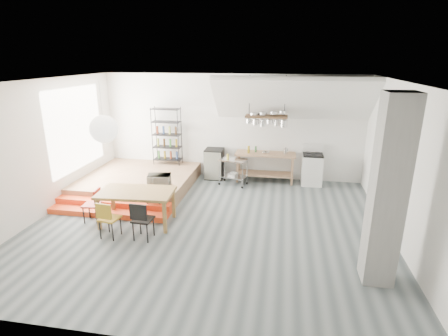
% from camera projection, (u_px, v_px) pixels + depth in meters
% --- Properties ---
extents(floor, '(8.00, 8.00, 0.00)m').
position_uv_depth(floor, '(208.00, 225.00, 8.02)').
color(floor, '#4D5659').
rests_on(floor, ground).
extents(wall_back, '(8.00, 0.04, 3.20)m').
position_uv_depth(wall_back, '(231.00, 127.00, 10.82)').
color(wall_back, silver).
rests_on(wall_back, ground).
extents(wall_left, '(0.04, 7.00, 3.20)m').
position_uv_depth(wall_left, '(40.00, 150.00, 8.18)').
color(wall_left, silver).
rests_on(wall_left, ground).
extents(wall_right, '(0.04, 7.00, 3.20)m').
position_uv_depth(wall_right, '(405.00, 167.00, 6.88)').
color(wall_right, silver).
rests_on(wall_right, ground).
extents(ceiling, '(8.00, 7.00, 0.02)m').
position_uv_depth(ceiling, '(206.00, 82.00, 7.04)').
color(ceiling, white).
rests_on(ceiling, wall_back).
extents(slope_ceiling, '(4.40, 1.44, 1.32)m').
position_uv_depth(slope_ceiling, '(292.00, 99.00, 9.67)').
color(slope_ceiling, white).
rests_on(slope_ceiling, wall_back).
extents(window_pane, '(0.02, 2.50, 2.20)m').
position_uv_depth(window_pane, '(76.00, 129.00, 9.53)').
color(window_pane, white).
rests_on(window_pane, wall_left).
extents(platform, '(3.00, 3.00, 0.40)m').
position_uv_depth(platform, '(139.00, 181.00, 10.24)').
color(platform, '#926A49').
rests_on(platform, ground).
extents(step_lower, '(3.00, 0.35, 0.13)m').
position_uv_depth(step_lower, '(107.00, 213.00, 8.45)').
color(step_lower, '#F1481C').
rests_on(step_lower, ground).
extents(step_upper, '(3.00, 0.35, 0.27)m').
position_uv_depth(step_upper, '(114.00, 205.00, 8.76)').
color(step_upper, '#F1481C').
rests_on(step_upper, ground).
extents(concrete_column, '(0.50, 0.50, 3.20)m').
position_uv_depth(concrete_column, '(388.00, 193.00, 5.59)').
color(concrete_column, gray).
rests_on(concrete_column, ground).
extents(kitchen_counter, '(1.80, 0.60, 0.91)m').
position_uv_depth(kitchen_counter, '(265.00, 162.00, 10.61)').
color(kitchen_counter, '#926A49').
rests_on(kitchen_counter, ground).
extents(stove, '(0.60, 0.60, 1.18)m').
position_uv_depth(stove, '(312.00, 169.00, 10.43)').
color(stove, white).
rests_on(stove, ground).
extents(pot_rack, '(1.20, 0.50, 1.43)m').
position_uv_depth(pot_rack, '(267.00, 119.00, 9.98)').
color(pot_rack, '#41291A').
rests_on(pot_rack, ceiling).
extents(wire_shelving, '(0.88, 0.38, 1.80)m').
position_uv_depth(wire_shelving, '(167.00, 135.00, 10.94)').
color(wire_shelving, black).
rests_on(wire_shelving, platform).
extents(microwave_shelf, '(0.60, 0.40, 0.16)m').
position_uv_depth(microwave_shelf, '(160.00, 187.00, 8.79)').
color(microwave_shelf, '#926A49').
rests_on(microwave_shelf, platform).
extents(paper_lantern, '(0.60, 0.60, 0.60)m').
position_uv_depth(paper_lantern, '(104.00, 129.00, 7.48)').
color(paper_lantern, white).
rests_on(paper_lantern, ceiling).
extents(dining_table, '(1.72, 1.04, 0.79)m').
position_uv_depth(dining_table, '(136.00, 195.00, 7.88)').
color(dining_table, olive).
rests_on(dining_table, ground).
extents(chair_mustard, '(0.42, 0.42, 0.83)m').
position_uv_depth(chair_mustard, '(107.00, 217.00, 7.28)').
color(chair_mustard, '#BD9120').
rests_on(chair_mustard, ground).
extents(chair_black, '(0.42, 0.42, 0.86)m').
position_uv_depth(chair_black, '(141.00, 218.00, 7.20)').
color(chair_black, black).
rests_on(chair_black, ground).
extents(chair_olive, '(0.40, 0.40, 0.82)m').
position_uv_depth(chair_olive, '(155.00, 192.00, 8.63)').
color(chair_olive, '#5B6731').
rests_on(chair_olive, ground).
extents(chair_red, '(0.40, 0.40, 0.80)m').
position_uv_depth(chair_red, '(94.00, 202.00, 8.05)').
color(chair_red, '#B22519').
rests_on(chair_red, ground).
extents(rolling_cart, '(0.88, 0.63, 0.79)m').
position_uv_depth(rolling_cart, '(233.00, 168.00, 10.37)').
color(rolling_cart, silver).
rests_on(rolling_cart, ground).
extents(mini_fridge, '(0.56, 0.56, 0.95)m').
position_uv_depth(mini_fridge, '(214.00, 164.00, 10.96)').
color(mini_fridge, black).
rests_on(mini_fridge, ground).
extents(microwave, '(0.63, 0.49, 0.31)m').
position_uv_depth(microwave, '(159.00, 181.00, 8.73)').
color(microwave, beige).
rests_on(microwave, microwave_shelf).
extents(bowl, '(0.26, 0.26, 0.05)m').
position_uv_depth(bowl, '(266.00, 153.00, 10.46)').
color(bowl, silver).
rests_on(bowl, kitchen_counter).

